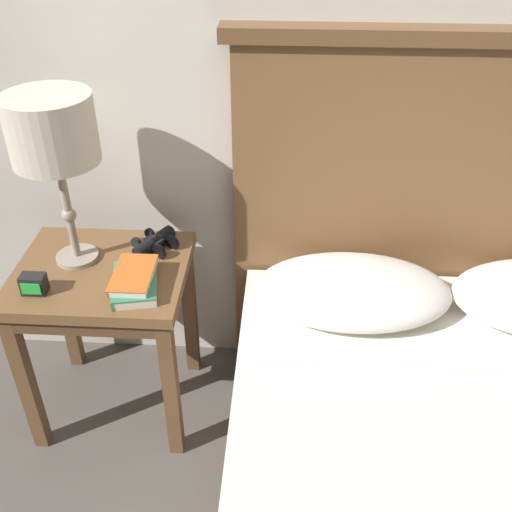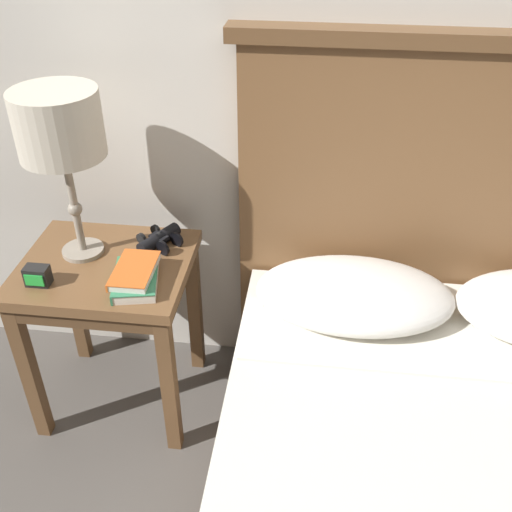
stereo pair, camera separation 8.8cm
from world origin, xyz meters
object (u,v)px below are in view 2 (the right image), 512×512
Objects in this scene: nightstand at (108,286)px; book_on_nightstand at (135,279)px; table_lamp at (59,129)px; binoculars_pair at (159,239)px; book_stacked_on_top at (134,271)px; alarm_clock at (37,276)px.

book_on_nightstand is at bearing -35.31° from nightstand.
binoculars_pair is at bearing 16.79° from table_lamp.
binoculars_pair is at bearing 84.03° from book_stacked_on_top.
alarm_clock is (-0.30, -0.25, 0.01)m from binoculars_pair.
binoculars_pair is at bearing 39.62° from alarm_clock.
book_on_nightstand is 1.40× the size of binoculars_pair.
binoculars_pair reaches higher than book_on_nightstand.
book_on_nightstand is (0.21, -0.14, -0.40)m from table_lamp.
book_on_nightstand is 0.03m from book_stacked_on_top.
book_on_nightstand is 1.18× the size of book_stacked_on_top.
book_on_nightstand is at bearing -33.34° from table_lamp.
book_stacked_on_top is at bearing -32.73° from table_lamp.
nightstand is 3.68× the size of binoculars_pair.
nightstand is 3.11× the size of book_stacked_on_top.
alarm_clock is at bearing -172.18° from book_on_nightstand.
book_on_nightstand is 3.20× the size of alarm_clock.
binoculars_pair is (0.02, 0.21, 0.01)m from book_on_nightstand.
table_lamp reaches higher than alarm_clock.
alarm_clock reaches higher than binoculars_pair.
table_lamp is at bearing 147.27° from book_stacked_on_top.
nightstand is 0.52m from table_lamp.
table_lamp is 0.45m from book_stacked_on_top.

